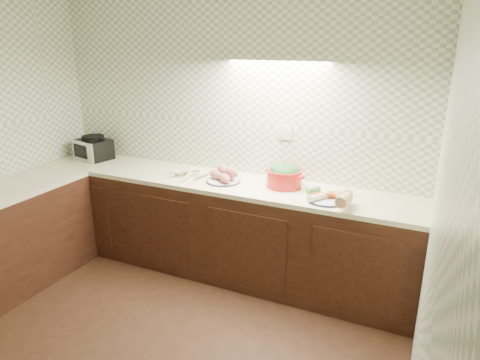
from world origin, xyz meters
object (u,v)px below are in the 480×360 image
at_px(toaster_oven, 94,148).
at_px(dutch_oven, 284,175).
at_px(parsnip_pile, 186,174).
at_px(onion_bowl, 230,173).
at_px(sweet_potato_plate, 224,176).
at_px(veg_plate, 334,196).

relative_size(toaster_oven, dutch_oven, 1.06).
bearing_deg(parsnip_pile, onion_bowl, 25.26).
relative_size(sweet_potato_plate, veg_plate, 0.74).
xyz_separation_m(sweet_potato_plate, dutch_oven, (0.53, 0.09, 0.05)).
bearing_deg(dutch_oven, parsnip_pile, -154.42).
distance_m(sweet_potato_plate, dutch_oven, 0.54).
xyz_separation_m(onion_bowl, veg_plate, (1.01, -0.24, 0.01)).
bearing_deg(toaster_oven, onion_bowl, 14.38).
distance_m(toaster_oven, parsnip_pile, 1.21).
relative_size(parsnip_pile, sweet_potato_plate, 1.33).
xyz_separation_m(toaster_oven, onion_bowl, (1.56, 0.04, -0.08)).
distance_m(toaster_oven, dutch_oven, 2.10).
bearing_deg(toaster_oven, sweet_potato_plate, 9.35).
distance_m(onion_bowl, veg_plate, 1.03).
height_order(parsnip_pile, sweet_potato_plate, sweet_potato_plate).
relative_size(toaster_oven, onion_bowl, 3.02).
distance_m(toaster_oven, veg_plate, 2.58).
distance_m(dutch_oven, veg_plate, 0.51).
relative_size(dutch_oven, veg_plate, 0.88).
bearing_deg(onion_bowl, dutch_oven, -4.85).
bearing_deg(onion_bowl, sweet_potato_plate, -85.70).
xyz_separation_m(parsnip_pile, veg_plate, (1.37, -0.06, 0.02)).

